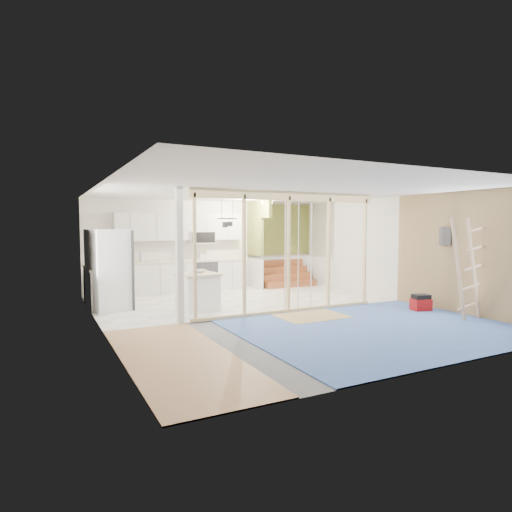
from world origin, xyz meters
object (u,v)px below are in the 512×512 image
fridge (109,270)px  ladder (468,269)px  toolbox (421,303)px  island (198,292)px

fridge → ladder: size_ratio=0.90×
toolbox → ladder: (0.05, -1.09, 0.85)m
island → fridge: bearing=147.5°
toolbox → ladder: size_ratio=0.22×
fridge → ladder: 7.46m
island → ladder: bearing=-42.5°
toolbox → ladder: 1.38m
fridge → island: fridge is taller
island → toolbox: size_ratio=2.06×
island → toolbox: island is taller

